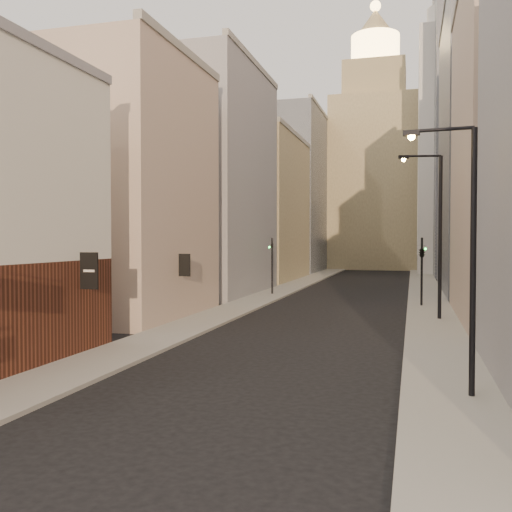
{
  "coord_description": "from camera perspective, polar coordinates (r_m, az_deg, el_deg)",
  "views": [
    {
      "loc": [
        5.34,
        -6.41,
        4.87
      ],
      "look_at": [
        -1.9,
        19.86,
        4.08
      ],
      "focal_mm": 40.0,
      "sensor_mm": 36.0,
      "label": 1
    }
  ],
  "objects": [
    {
      "name": "sidewalk_right",
      "position": [
        61.6,
        16.45,
        -2.87
      ],
      "size": [
        3.0,
        140.0,
        0.15
      ],
      "primitive_type": "cube",
      "color": "#9B998E",
      "rests_on": "ground"
    },
    {
      "name": "sidewalk_left",
      "position": [
        62.72,
        4.48,
        -2.73
      ],
      "size": [
        3.0,
        140.0,
        0.15
      ],
      "primitive_type": "cube",
      "color": "#9B998E",
      "rests_on": "ground"
    },
    {
      "name": "streetlamp_mid",
      "position": [
        35.56,
        17.54,
        2.84
      ],
      "size": [
        2.57,
        0.73,
        9.89
      ],
      "rotation": [
        0.0,
        0.0,
        0.2
      ],
      "color": "black",
      "rests_on": "ground"
    },
    {
      "name": "highrise",
      "position": [
        87.85,
        24.11,
        15.21
      ],
      "size": [
        21.0,
        23.0,
        51.2
      ],
      "color": "gray",
      "rests_on": "ground"
    },
    {
      "name": "left_bldg_grey",
      "position": [
        51.67,
        -4.32,
        7.36
      ],
      "size": [
        8.0,
        16.0,
        20.0
      ],
      "primitive_type": "cube",
      "color": "gray",
      "rests_on": "ground"
    },
    {
      "name": "left_bldg_beige",
      "position": [
        36.89,
        -12.78,
        6.49
      ],
      "size": [
        8.0,
        12.0,
        16.0
      ],
      "primitive_type": "cube",
      "color": "tan",
      "rests_on": "ground"
    },
    {
      "name": "clock_tower",
      "position": [
        99.43,
        11.76,
        9.0
      ],
      "size": [
        14.0,
        14.0,
        44.9
      ],
      "color": "#90815B",
      "rests_on": "ground"
    },
    {
      "name": "left_bldg_tan",
      "position": [
        68.73,
        0.77,
        4.69
      ],
      "size": [
        8.0,
        18.0,
        17.0
      ],
      "primitive_type": "cube",
      "color": "#90815B",
      "rests_on": "ground"
    },
    {
      "name": "traffic_light_right",
      "position": [
        42.43,
        16.26,
        0.11
      ],
      "size": [
        0.67,
        0.67,
        5.0
      ],
      "rotation": [
        0.0,
        0.0,
        3.41
      ],
      "color": "black",
      "rests_on": "ground"
    },
    {
      "name": "white_tower",
      "position": [
        85.64,
        18.66,
        10.81
      ],
      "size": [
        8.0,
        8.0,
        41.5
      ],
      "color": "silver",
      "rests_on": "ground"
    },
    {
      "name": "streetlamp_near",
      "position": [
        18.28,
        20.23,
        1.1
      ],
      "size": [
        2.17,
        0.37,
        8.27
      ],
      "rotation": [
        0.0,
        0.0,
        -0.09
      ],
      "color": "black",
      "rests_on": "ground"
    },
    {
      "name": "left_bldg_wingrid",
      "position": [
        88.42,
        4.07,
        6.28
      ],
      "size": [
        8.0,
        20.0,
        24.0
      ],
      "primitive_type": "cube",
      "color": "gray",
      "rests_on": "ground"
    },
    {
      "name": "traffic_light_left",
      "position": [
        49.48,
        1.62,
        0.25
      ],
      "size": [
        0.56,
        0.45,
        5.0
      ],
      "rotation": [
        0.0,
        0.0,
        3.16
      ],
      "color": "black",
      "rests_on": "ground"
    },
    {
      "name": "right_bldg_wingrid",
      "position": [
        57.38,
        22.24,
        9.69
      ],
      "size": [
        8.0,
        20.0,
        26.0
      ],
      "primitive_type": "cube",
      "color": "gray",
      "rests_on": "ground"
    }
  ]
}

